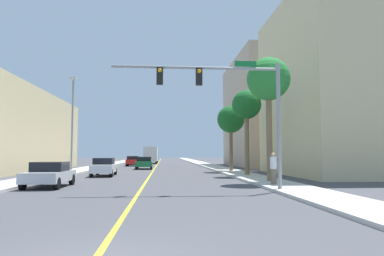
# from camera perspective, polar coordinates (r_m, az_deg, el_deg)

# --- Properties ---
(ground) EXTENTS (192.00, 192.00, 0.00)m
(ground) POSITION_cam_1_polar(r_m,az_deg,el_deg) (47.82, -6.03, -6.41)
(ground) COLOR #47474C
(sidewalk_left) EXTENTS (2.64, 168.00, 0.15)m
(sidewalk_left) POSITION_cam_1_polar(r_m,az_deg,el_deg) (48.64, -15.32, -6.16)
(sidewalk_left) COLOR beige
(sidewalk_left) RESTS_ON ground
(sidewalk_right) EXTENTS (2.64, 168.00, 0.15)m
(sidewalk_right) POSITION_cam_1_polar(r_m,az_deg,el_deg) (48.25, 3.35, -6.32)
(sidewalk_right) COLOR beige
(sidewalk_right) RESTS_ON ground
(lane_marking_center) EXTENTS (0.16, 144.00, 0.01)m
(lane_marking_center) POSITION_cam_1_polar(r_m,az_deg,el_deg) (47.82, -6.03, -6.40)
(lane_marking_center) COLOR yellow
(lane_marking_center) RESTS_ON ground
(building_right_near) EXTENTS (10.26, 14.85, 15.32)m
(building_right_near) POSITION_cam_1_polar(r_m,az_deg,el_deg) (33.76, 22.86, 6.01)
(building_right_near) COLOR beige
(building_right_near) RESTS_ON ground
(building_right_far) EXTENTS (15.06, 19.15, 15.84)m
(building_right_far) POSITION_cam_1_polar(r_m,az_deg,el_deg) (53.98, 14.79, 2.38)
(building_right_far) COLOR tan
(building_right_far) RESTS_ON ground
(traffic_signal_mast) EXTENTS (8.37, 0.36, 6.35)m
(traffic_signal_mast) POSITION_cam_1_polar(r_m,az_deg,el_deg) (17.36, 6.20, 5.40)
(traffic_signal_mast) COLOR gray
(traffic_signal_mast) RESTS_ON sidewalk_right
(street_lamp) EXTENTS (0.56, 0.28, 8.57)m
(street_lamp) POSITION_cam_1_polar(r_m,az_deg,el_deg) (32.69, -19.07, 1.28)
(street_lamp) COLOR gray
(street_lamp) RESTS_ON sidewalk_left
(palm_near) EXTENTS (2.77, 2.77, 7.88)m
(palm_near) POSITION_cam_1_polar(r_m,az_deg,el_deg) (22.94, 12.44, 7.55)
(palm_near) COLOR brown
(palm_near) RESTS_ON sidewalk_right
(palm_mid) EXTENTS (2.42, 2.42, 6.99)m
(palm_mid) POSITION_cam_1_polar(r_m,az_deg,el_deg) (29.22, 8.95, 3.50)
(palm_mid) COLOR brown
(palm_mid) RESTS_ON sidewalk_right
(palm_far) EXTENTS (2.79, 2.79, 6.60)m
(palm_far) POSITION_cam_1_polar(r_m,az_deg,el_deg) (35.65, 6.40, 1.31)
(palm_far) COLOR brown
(palm_far) RESTS_ON sidewalk_right
(car_blue) EXTENTS (2.03, 4.29, 1.39)m
(car_blue) POSITION_cam_1_polar(r_m,az_deg,el_deg) (58.20, -9.46, -5.25)
(car_blue) COLOR #1E389E
(car_blue) RESTS_ON ground
(car_green) EXTENTS (2.01, 4.56, 1.47)m
(car_green) POSITION_cam_1_polar(r_m,az_deg,el_deg) (42.16, -7.87, -5.67)
(car_green) COLOR #196638
(car_green) RESTS_ON ground
(car_silver) EXTENTS (1.96, 3.95, 1.41)m
(car_silver) POSITION_cam_1_polar(r_m,az_deg,el_deg) (21.08, -22.36, -7.03)
(car_silver) COLOR #BCBCC1
(car_silver) RESTS_ON ground
(car_red) EXTENTS (1.90, 4.03, 1.47)m
(car_red) POSITION_cam_1_polar(r_m,az_deg,el_deg) (52.45, -9.70, -5.34)
(car_red) COLOR red
(car_red) RESTS_ON ground
(car_white) EXTENTS (1.93, 4.56, 1.50)m
(car_white) POSITION_cam_1_polar(r_m,az_deg,el_deg) (29.92, -14.24, -6.18)
(car_white) COLOR white
(car_white) RESTS_ON ground
(delivery_truck) EXTENTS (2.47, 8.40, 3.04)m
(delivery_truck) POSITION_cam_1_polar(r_m,az_deg,el_deg) (64.91, -6.74, -4.37)
(delivery_truck) COLOR #194799
(delivery_truck) RESTS_ON ground
(pedestrian) EXTENTS (0.38, 0.38, 1.77)m
(pedestrian) POSITION_cam_1_polar(r_m,az_deg,el_deg) (20.14, 13.24, -6.48)
(pedestrian) COLOR #726651
(pedestrian) RESTS_ON sidewalk_right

